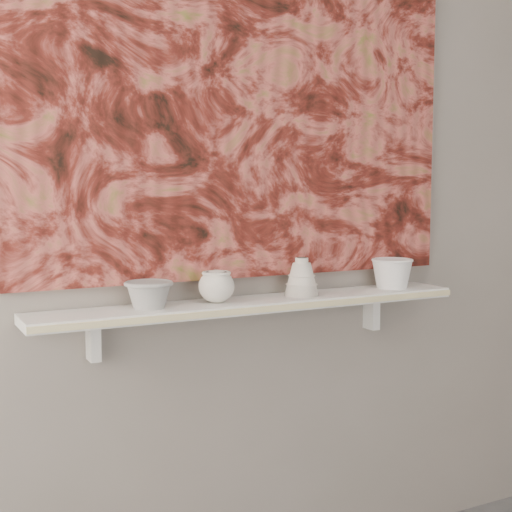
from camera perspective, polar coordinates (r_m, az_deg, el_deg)
wall_back at (r=2.25m, az=-1.15°, el=7.46°), size 3.60×0.00×3.60m
shelf at (r=2.20m, az=-0.02°, el=-3.87°), size 1.40×0.18×0.03m
shelf_stripe at (r=2.12m, az=1.15°, el=-4.24°), size 1.40×0.01×0.02m
bracket_left at (r=2.10m, az=-12.89°, el=-6.56°), size 0.03×0.06×0.12m
bracket_right at (r=2.52m, az=9.22°, el=-4.43°), size 0.03×0.06×0.12m
painting at (r=2.26m, az=-0.99°, el=12.30°), size 1.50×0.02×1.10m
house_motif at (r=2.47m, az=8.55°, el=4.50°), size 0.09×0.00×0.08m
bowl_grey at (r=2.05m, az=-8.57°, el=-3.04°), size 0.18×0.18×0.08m
cup_cream at (r=2.13m, az=-3.18°, el=-2.44°), size 0.14×0.14×0.10m
bell_vessel at (r=2.27m, az=3.67°, el=-1.66°), size 0.12×0.12×0.12m
bowl_white at (r=2.47m, az=10.83°, el=-1.36°), size 0.15×0.15×0.10m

